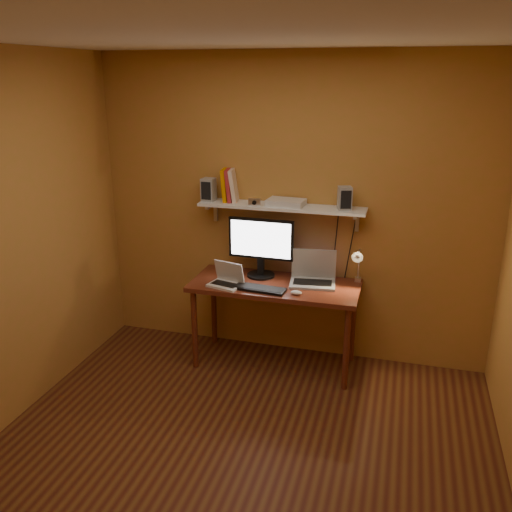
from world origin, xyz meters
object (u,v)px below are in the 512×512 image
(shelf_camera, at_px, (254,202))
(keyboard, at_px, (260,289))
(desk, at_px, (275,293))
(laptop, at_px, (313,274))
(wall_shelf, at_px, (281,207))
(speaker_right, at_px, (345,198))
(speaker_left, at_px, (209,190))
(monitor, at_px, (261,244))
(mouse, at_px, (296,293))
(desk_lamp, at_px, (358,262))
(netbook, at_px, (227,279))
(router, at_px, (286,202))

(shelf_camera, bearing_deg, keyboard, -66.10)
(desk, xyz_separation_m, keyboard, (-0.08, -0.18, 0.10))
(laptop, bearing_deg, wall_shelf, 156.72)
(desk, distance_m, speaker_right, 0.97)
(speaker_left, bearing_deg, shelf_camera, -5.71)
(monitor, relative_size, speaker_right, 3.03)
(mouse, xyz_separation_m, speaker_right, (0.30, 0.37, 0.70))
(monitor, height_order, desk_lamp, monitor)
(netbook, height_order, keyboard, netbook)
(mouse, distance_m, desk_lamp, 0.57)
(speaker_left, relative_size, speaker_right, 1.04)
(laptop, height_order, shelf_camera, shelf_camera)
(desk, relative_size, mouse, 15.28)
(desk, height_order, mouse, mouse)
(keyboard, bearing_deg, shelf_camera, 119.31)
(monitor, distance_m, desk_lamp, 0.82)
(laptop, bearing_deg, shelf_camera, 171.75)
(keyboard, height_order, desk_lamp, desk_lamp)
(desk_lamp, height_order, router, router)
(wall_shelf, distance_m, keyboard, 0.71)
(laptop, distance_m, speaker_right, 0.69)
(wall_shelf, height_order, shelf_camera, shelf_camera)
(monitor, xyz_separation_m, desk_lamp, (0.82, -0.01, -0.08))
(speaker_right, height_order, router, speaker_right)
(monitor, distance_m, shelf_camera, 0.37)
(wall_shelf, distance_m, laptop, 0.62)
(netbook, relative_size, shelf_camera, 2.92)
(desk, bearing_deg, speaker_right, 19.05)
(wall_shelf, relative_size, router, 4.58)
(router, bearing_deg, speaker_right, -1.93)
(wall_shelf, xyz_separation_m, shelf_camera, (-0.21, -0.08, 0.05))
(speaker_right, bearing_deg, shelf_camera, 167.09)
(speaker_right, bearing_deg, netbook, -177.88)
(wall_shelf, height_order, laptop, wall_shelf)
(netbook, bearing_deg, monitor, 67.04)
(desk_lamp, height_order, speaker_right, speaker_right)
(wall_shelf, xyz_separation_m, desk_lamp, (0.66, -0.07, -0.40))
(mouse, height_order, desk_lamp, desk_lamp)
(speaker_left, xyz_separation_m, speaker_right, (1.16, -0.01, -0.00))
(wall_shelf, bearing_deg, speaker_left, -179.72)
(netbook, height_order, shelf_camera, shelf_camera)
(laptop, distance_m, desk_lamp, 0.39)
(speaker_right, bearing_deg, router, 160.34)
(wall_shelf, xyz_separation_m, monitor, (-0.16, -0.06, -0.32))
(monitor, bearing_deg, desk, -39.22)
(keyboard, bearing_deg, speaker_right, 35.87)
(wall_shelf, bearing_deg, shelf_camera, -160.31)
(desk, relative_size, speaker_left, 7.22)
(netbook, bearing_deg, wall_shelf, 56.40)
(netbook, height_order, mouse, netbook)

